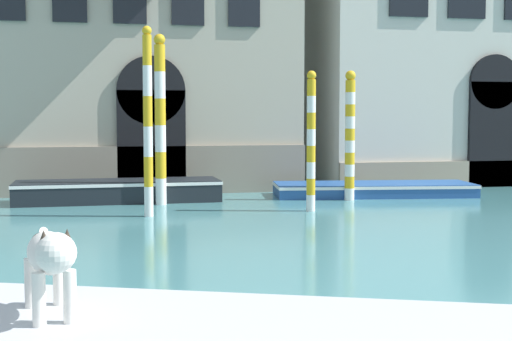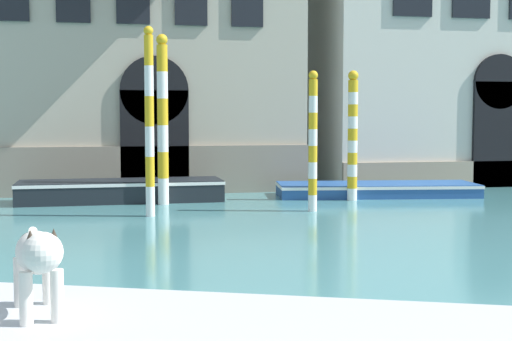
# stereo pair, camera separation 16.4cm
# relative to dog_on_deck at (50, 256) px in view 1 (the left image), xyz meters

# --- Properties ---
(dog_on_deck) EXTENTS (0.46, 1.08, 0.73)m
(dog_on_deck) POSITION_rel_dog_on_deck_xyz_m (0.00, 0.00, 0.00)
(dog_on_deck) COLOR silver
(dog_on_deck) RESTS_ON boat_foreground
(boat_moored_near_palazzo) EXTENTS (5.24, 1.63, 0.55)m
(boat_moored_near_palazzo) POSITION_rel_dog_on_deck_xyz_m (0.74, 13.11, -0.87)
(boat_moored_near_palazzo) COLOR black
(boat_moored_near_palazzo) RESTS_ON ground_plane
(boat_moored_far) EXTENTS (5.64, 2.40, 0.36)m
(boat_moored_far) POSITION_rel_dog_on_deck_xyz_m (7.69, 12.99, -0.97)
(boat_moored_far) COLOR #234C8C
(boat_moored_far) RESTS_ON ground_plane
(mooring_pole_0) EXTENTS (0.27, 0.27, 3.39)m
(mooring_pole_0) POSITION_rel_dog_on_deck_xyz_m (6.70, 12.17, 0.56)
(mooring_pole_0) COLOR white
(mooring_pole_0) RESTS_ON ground_plane
(mooring_pole_1) EXTENTS (0.28, 0.28, 4.22)m
(mooring_pole_1) POSITION_rel_dog_on_deck_xyz_m (1.77, 12.25, 0.98)
(mooring_pole_1) COLOR white
(mooring_pole_1) RESTS_ON ground_plane
(mooring_pole_2) EXTENTS (0.21, 0.21, 4.16)m
(mooring_pole_2) POSITION_rel_dog_on_deck_xyz_m (1.35, 10.19, 0.94)
(mooring_pole_2) COLOR white
(mooring_pole_2) RESTS_ON ground_plane
(mooring_pole_3) EXTENTS (0.22, 0.22, 3.25)m
(mooring_pole_3) POSITION_rel_dog_on_deck_xyz_m (5.09, 10.30, 0.49)
(mooring_pole_3) COLOR white
(mooring_pole_3) RESTS_ON ground_plane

